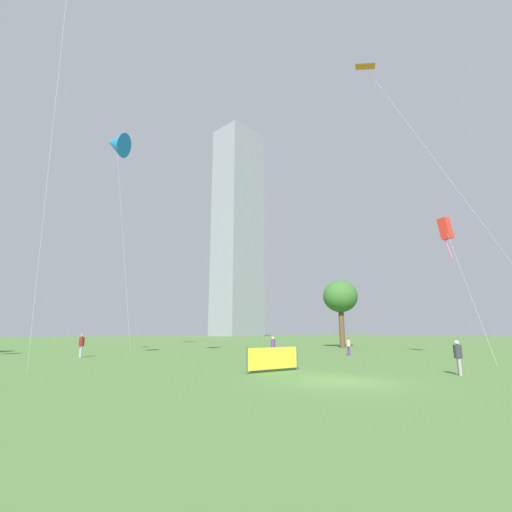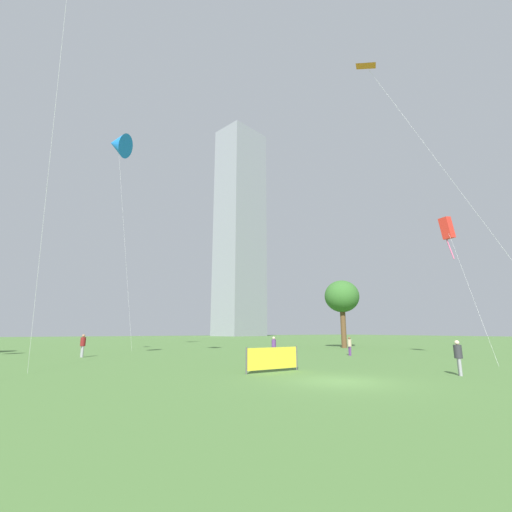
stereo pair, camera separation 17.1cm
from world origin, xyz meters
TOP-DOWN VIEW (x-y plane):
  - ground at (0.00, 0.00)m, footprint 280.00×280.00m
  - person_standing_0 at (6.42, -1.56)m, footprint 0.37×0.37m
  - person_standing_1 at (5.52, 13.22)m, footprint 0.36×0.36m
  - person_standing_2 at (-8.05, 21.12)m, footprint 0.41×0.41m
  - person_standing_3 at (12.21, 11.27)m, footprint 0.35×0.35m
  - kite_flying_1 at (-5.10, 32.99)m, footprint 4.72×6.72m
  - kite_flying_2 at (18.35, 5.01)m, footprint 5.68×5.54m
  - kite_flying_6 at (11.34, 6.48)m, footprint 6.12×11.29m
  - park_tree_0 at (21.97, 21.76)m, footprint 4.40×4.40m
  - distant_highrise_0 at (58.50, 117.54)m, footprint 21.71×18.73m
  - event_banner at (-0.48, 4.38)m, footprint 3.40×0.31m

SIDE VIEW (x-z plane):
  - ground at x=0.00m, z-range 0.00..0.00m
  - event_banner at x=-0.48m, z-range 0.04..1.35m
  - person_standing_3 at x=12.21m, z-range 0.12..1.71m
  - person_standing_1 at x=5.52m, z-range 0.13..1.77m
  - person_standing_0 at x=6.42m, z-range 0.13..1.79m
  - person_standing_2 at x=-8.05m, z-range 0.14..1.98m
  - park_tree_0 at x=21.97m, z-range 2.12..10.68m
  - kite_flying_2 at x=18.35m, z-range 4.90..16.83m
  - kite_flying_6 at x=11.34m, z-range 12.22..38.19m
  - kite_flying_1 at x=-5.10m, z-range 11.93..39.44m
  - distant_highrise_0 at x=58.50m, z-range 0.00..90.57m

